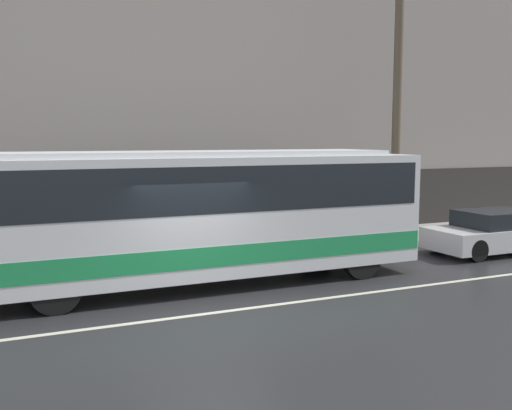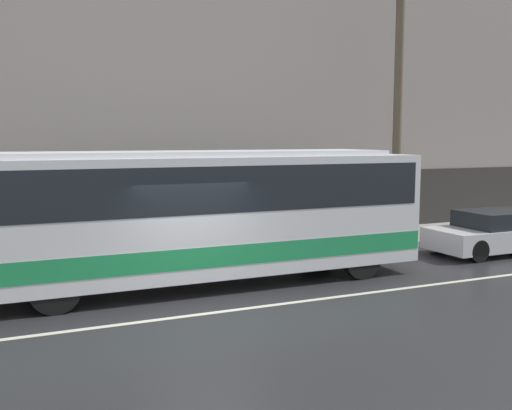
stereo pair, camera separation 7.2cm
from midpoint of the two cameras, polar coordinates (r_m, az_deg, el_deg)
ground_plane at (r=11.49m, az=-4.54°, el=-10.76°), size 60.00×60.00×0.00m
sidewalk at (r=16.62m, az=-10.76°, el=-5.11°), size 60.00×3.01×0.16m
building_facade at (r=17.91m, az=-12.25°, el=9.62°), size 60.00×0.35×9.15m
lane_stripe at (r=11.49m, az=-4.54°, el=-10.74°), size 54.00×0.14×0.01m
transit_bus at (r=13.36m, az=-6.17°, el=-0.52°), size 11.15×2.51×3.15m
sedan_white_front at (r=18.77m, az=23.23°, el=-2.55°), size 4.55×1.81×1.28m
utility_pole_near at (r=18.69m, az=14.13°, el=9.88°), size 0.28×0.28×8.78m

